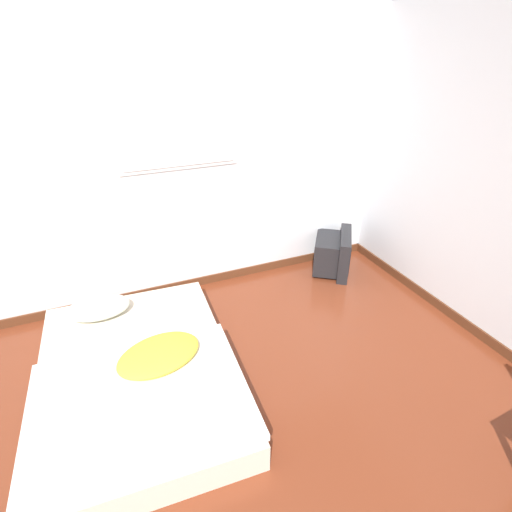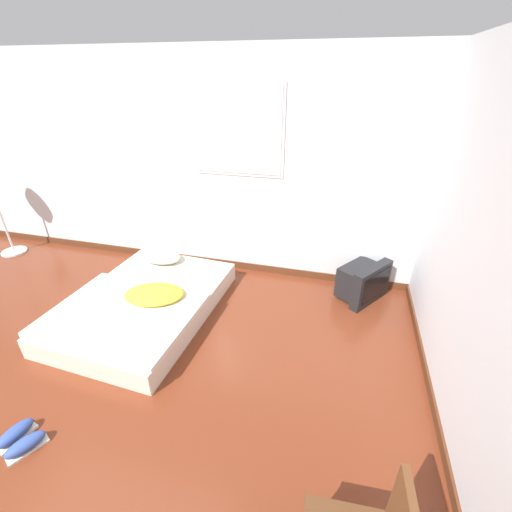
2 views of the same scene
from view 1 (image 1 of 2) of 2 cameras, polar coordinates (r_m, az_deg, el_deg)
The scene contains 3 objects.
wall_back at distance 3.68m, azimuth -23.85°, elevation 10.44°, with size 8.31×0.08×2.60m.
mattress_bed at distance 3.17m, azimuth -16.59°, elevation -15.91°, with size 1.46×1.97×0.36m.
crt_tv at distance 4.48m, azimuth 11.06°, elevation 0.43°, with size 0.61×0.65×0.45m.
Camera 1 is at (0.10, -0.74, 2.30)m, focal length 28.00 mm.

